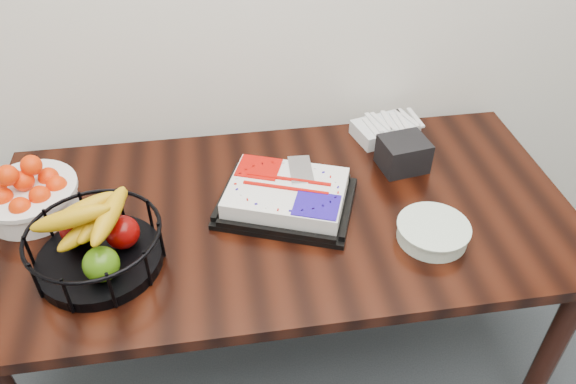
{
  "coord_description": "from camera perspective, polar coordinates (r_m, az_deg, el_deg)",
  "views": [
    {
      "loc": [
        -0.19,
        0.7,
        1.91
      ],
      "look_at": [
        0.01,
        1.99,
        0.83
      ],
      "focal_mm": 35.0,
      "sensor_mm": 36.0,
      "label": 1
    }
  ],
  "objects": [
    {
      "name": "napkin_box",
      "position": [
        1.93,
        11.63,
        3.82
      ],
      "size": [
        0.17,
        0.15,
        0.11
      ],
      "primitive_type": "cube",
      "rotation": [
        0.0,
        0.0,
        0.15
      ],
      "color": "black",
      "rests_on": "table"
    },
    {
      "name": "cake_tray",
      "position": [
        1.74,
        -0.15,
        -0.43
      ],
      "size": [
        0.49,
        0.44,
        0.08
      ],
      "color": "black",
      "rests_on": "table"
    },
    {
      "name": "fruit_basket",
      "position": [
        1.61,
        -18.97,
        -4.97
      ],
      "size": [
        0.37,
        0.37,
        0.19
      ],
      "color": "black",
      "rests_on": "table"
    },
    {
      "name": "plate_stack",
      "position": [
        1.69,
        14.49,
        -3.95
      ],
      "size": [
        0.21,
        0.21,
        0.05
      ],
      "color": "white",
      "rests_on": "table"
    },
    {
      "name": "table",
      "position": [
        1.81,
        -0.42,
        -3.84
      ],
      "size": [
        1.8,
        0.9,
        0.75
      ],
      "color": "black",
      "rests_on": "ground"
    },
    {
      "name": "tangerine_bowl",
      "position": [
        1.87,
        -24.97,
        0.14
      ],
      "size": [
        0.3,
        0.3,
        0.19
      ],
      "color": "white",
      "rests_on": "table"
    },
    {
      "name": "fork_bag",
      "position": [
        2.09,
        9.8,
        6.32
      ],
      "size": [
        0.25,
        0.19,
        0.06
      ],
      "color": "silver",
      "rests_on": "table"
    }
  ]
}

